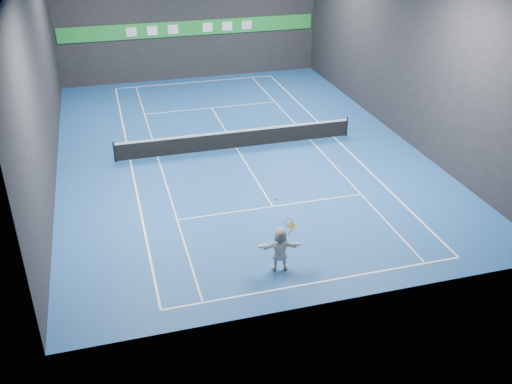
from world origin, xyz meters
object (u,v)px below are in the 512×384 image
object	(u,v)px
tennis_ball	(277,199)
tennis_racket	(289,225)
tennis_net	(236,139)
player	(280,249)

from	to	relation	value
tennis_ball	tennis_racket	size ratio (longest dim) A/B	0.10
tennis_ball	tennis_net	world-z (taller)	tennis_ball
tennis_ball	tennis_net	distance (m)	11.10
player	tennis_racket	distance (m)	0.98
tennis_net	tennis_racket	bearing A→B (deg)	-94.11
tennis_net	tennis_racket	size ratio (longest dim) A/B	17.21
tennis_racket	tennis_ball	bearing A→B (deg)	-172.42
tennis_net	tennis_ball	bearing A→B (deg)	-96.65
player	tennis_ball	bearing A→B (deg)	15.41
player	tennis_racket	bearing A→B (deg)	-161.98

